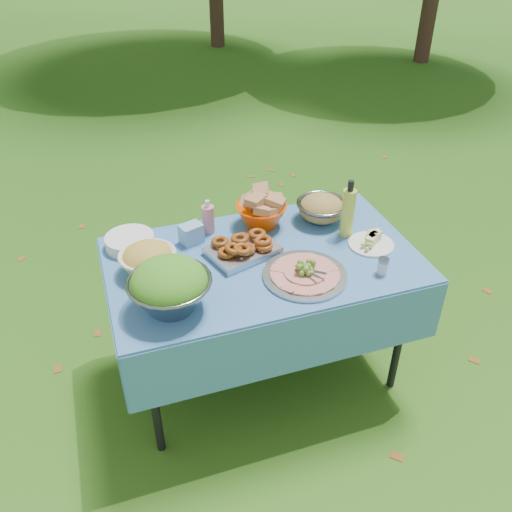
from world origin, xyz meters
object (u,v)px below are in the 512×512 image
Objects in this scene: picnic_table at (262,318)px; oil_bottle at (348,208)px; plate_stack at (130,241)px; salad_bowl at (170,286)px; charcuterie_platter at (305,269)px; bread_bowl at (261,210)px; pasta_bowl_steel at (322,208)px.

oil_bottle reaches higher than picnic_table.
salad_bowl is at bearing -78.82° from plate_stack.
charcuterie_platter is (0.13, -0.20, 0.42)m from picnic_table.
plate_stack is (-0.58, 0.30, 0.41)m from picnic_table.
oil_bottle reaches higher than bread_bowl.
plate_stack is at bearing 167.19° from oil_bottle.
picnic_table is 0.72m from salad_bowl.
picnic_table is at bearing -149.52° from pasta_bowl_steel.
salad_bowl reaches higher than plate_stack.
salad_bowl is (-0.48, -0.22, 0.49)m from picnic_table.
picnic_table is 5.55× the size of bread_bowl.
charcuterie_platter is (-0.27, -0.43, -0.02)m from pasta_bowl_steel.
picnic_table is 5.66× the size of pasta_bowl_steel.
salad_bowl is 1.00m from pasta_bowl_steel.
pasta_bowl_steel is at bearing 30.48° from picnic_table.
charcuterie_platter is at bearing 1.94° from salad_bowl.
pasta_bowl_steel is 0.51m from charcuterie_platter.
pasta_bowl_steel is (0.40, 0.24, 0.45)m from picnic_table.
picnic_table is 6.14× the size of plate_stack.
charcuterie_platter is 1.28× the size of oil_bottle.
pasta_bowl_steel reaches higher than charcuterie_platter.
oil_bottle is (0.33, 0.26, 0.11)m from charcuterie_platter.
pasta_bowl_steel is 0.20m from oil_bottle.
picnic_table is 4.22× the size of salad_bowl.
salad_bowl is at bearing -178.06° from charcuterie_platter.
salad_bowl reaches higher than bread_bowl.
bread_bowl is 0.44m from oil_bottle.
picnic_table is at bearing -27.36° from plate_stack.
plate_stack is at bearing 176.35° from pasta_bowl_steel.
bread_bowl is 0.32m from pasta_bowl_steel.
charcuterie_platter is at bearing -141.97° from oil_bottle.
charcuterie_platter reaches higher than plate_stack.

